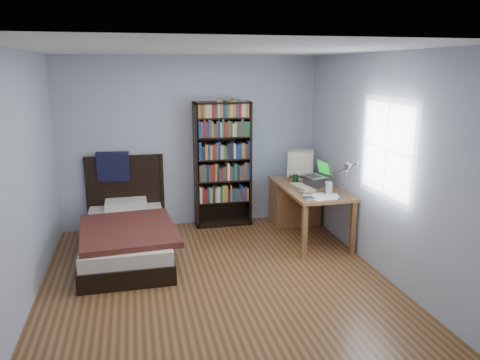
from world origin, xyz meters
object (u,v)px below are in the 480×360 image
Objects in this scene: laptop at (315,179)px; keyboard at (303,187)px; speaker at (328,188)px; desk at (298,200)px; desk_lamp at (346,171)px; soda_can at (295,179)px; bed at (126,233)px; crt_monitor at (300,163)px; bookshelf at (223,164)px.

keyboard is (-0.20, -0.05, -0.09)m from laptop.
laptop is at bearing 103.63° from speaker.
desk is 1.68m from desk_lamp.
desk_lamp is 4.23× the size of soda_can.
soda_can is at bearing 96.19° from desk_lamp.
laptop is at bearing -80.24° from desk.
bed is at bearing -177.85° from speaker.
crt_monitor is (0.03, 0.06, 0.56)m from desk.
bed is (-2.56, 0.01, -0.58)m from laptop.
soda_can is (-0.14, 1.29, -0.38)m from desk_lamp.
desk is 0.72× the size of bed.
desk_lamp is 0.73m from speaker.
desk_lamp reaches higher than bed.
laptop is (0.08, -0.44, 0.42)m from desk.
bookshelf is at bearing 144.57° from speaker.
keyboard reaches higher than desk.
crt_monitor is 2.97× the size of speaker.
crt_monitor reaches higher than speaker.
crt_monitor is 0.23× the size of bed.
crt_monitor is at bearing 11.12° from bed.
soda_can is (-0.00, 0.30, 0.05)m from keyboard.
bookshelf is (-1.15, 1.23, 0.12)m from speaker.
speaker is (0.21, -0.36, 0.07)m from keyboard.
keyboard is 0.42m from speaker.
desk is 4.20× the size of laptop.
desk is at bearing -117.50° from crt_monitor.
bed is (-2.36, -0.23, -0.54)m from soda_can.
desk is at bearing 90.71° from desk_lamp.
bookshelf reaches higher than crt_monitor.
bookshelf is at bearing 130.23° from keyboard.
keyboard is 0.21× the size of bed.
desk_lamp reaches higher than soda_can.
soda_can is 1.11m from bookshelf.
bed reaches higher than soda_can.
keyboard is 0.24× the size of bookshelf.
desk is 1.24m from bookshelf.
laptop is 1.41m from bookshelf.
bed reaches higher than keyboard.
crt_monitor is at bearing 67.94° from keyboard.
soda_can is at bearing 5.68° from bed.
laptop is at bearing -84.99° from crt_monitor.
keyboard is 2.41m from bed.
bookshelf is 1.77m from bed.
speaker is at bearing -83.91° from desk.
crt_monitor is 0.27× the size of bookshelf.
bookshelf is (-1.08, 1.87, -0.25)m from desk_lamp.
keyboard is at bearing -105.30° from crt_monitor.
bed is at bearing -170.12° from desk.
desk is 3.12× the size of crt_monitor.
bookshelf is (-0.94, 0.57, 0.13)m from soda_can.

